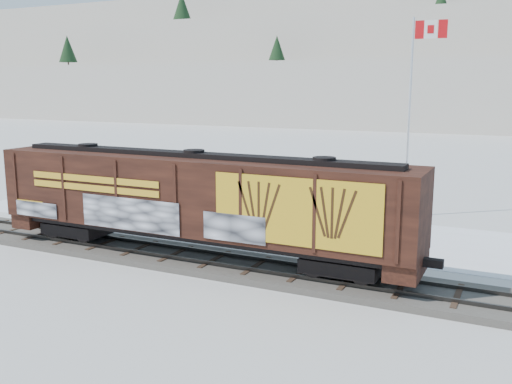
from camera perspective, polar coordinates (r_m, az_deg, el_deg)
The scene contains 9 objects.
ground at distance 24.96m, azimuth -4.16°, elevation -7.36°, with size 500.00×500.00×0.00m, color white.
rail_track at distance 24.92m, azimuth -4.16°, elevation -7.04°, with size 50.00×3.40×0.43m.
parking_strip at distance 31.43m, azimuth 2.66°, elevation -3.53°, with size 40.00×8.00×0.03m, color white.
hillside at distance 160.94m, azimuth 21.93°, elevation 12.27°, with size 360.00×110.00×93.00m.
hopper_railcar at distance 24.68m, azimuth -6.13°, elevation -0.57°, with size 19.38×3.06×4.46m.
flagpole at distance 34.45m, azimuth 15.10°, elevation 4.49°, with size 2.30×0.90×11.45m.
car_silver at distance 34.78m, azimuth -11.15°, elevation -1.16°, with size 1.61×4.00×1.36m, color silver.
car_white at distance 28.64m, azimuth 11.12°, elevation -3.59°, with size 1.55×4.44×1.46m, color silver.
car_dark at distance 29.92m, azimuth 5.23°, elevation -2.71°, with size 2.21×5.43×1.58m, color #212329.
Camera 1 is at (11.88, -20.56, 7.70)m, focal length 40.00 mm.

